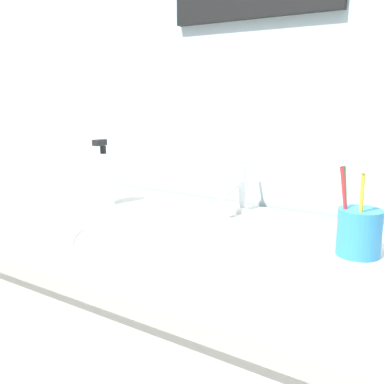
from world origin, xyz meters
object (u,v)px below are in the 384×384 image
(toothbrush_cup, at_px, (359,232))
(toothbrush_red, at_px, (344,197))
(faucet, at_px, (238,188))
(toothbrush_yellow, at_px, (362,201))
(soap_dispenser, at_px, (104,177))
(toothbrush_green, at_px, (345,195))

(toothbrush_cup, height_order, toothbrush_red, toothbrush_red)
(faucet, distance_m, toothbrush_yellow, 0.39)
(faucet, xyz_separation_m, toothbrush_red, (0.31, -0.17, 0.05))
(toothbrush_cup, bearing_deg, soap_dispenser, 177.19)
(toothbrush_cup, bearing_deg, faucet, 154.98)
(soap_dispenser, bearing_deg, faucet, 19.59)
(faucet, bearing_deg, soap_dispenser, -160.41)
(toothbrush_green, xyz_separation_m, soap_dispenser, (-0.65, 0.04, -0.04))
(toothbrush_cup, bearing_deg, toothbrush_yellow, -78.23)
(toothbrush_green, xyz_separation_m, toothbrush_yellow, (0.03, -0.01, -0.00))
(toothbrush_cup, relative_size, toothbrush_yellow, 0.48)
(toothbrush_yellow, bearing_deg, toothbrush_red, 163.23)
(faucet, relative_size, toothbrush_yellow, 0.86)
(toothbrush_cup, height_order, toothbrush_green, toothbrush_green)
(faucet, relative_size, soap_dispenser, 0.88)
(toothbrush_green, relative_size, toothbrush_red, 1.02)
(toothbrush_cup, relative_size, toothbrush_red, 0.47)
(faucet, distance_m, toothbrush_green, 0.35)
(toothbrush_green, relative_size, soap_dispenser, 1.07)
(toothbrush_green, bearing_deg, toothbrush_cup, 19.92)
(toothbrush_red, height_order, soap_dispenser, toothbrush_red)
(faucet, distance_m, toothbrush_cup, 0.37)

